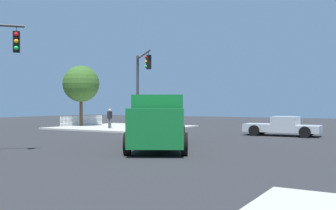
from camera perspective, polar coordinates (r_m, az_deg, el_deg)
name	(u,v)px	position (r m, az deg, el deg)	size (l,w,h in m)	color
ground_plane	(171,148)	(19.70, 0.39, -6.39)	(100.00, 100.00, 0.00)	#2B2B2D
sidewalk_corner_near	(123,127)	(37.10, -6.64, -3.27)	(10.76, 10.76, 0.14)	#B2ADA0
delivery_truck	(159,120)	(20.27, -1.29, -2.19)	(8.40, 6.26, 2.68)	#146B2D
traffic_light_secondary	(141,80)	(28.84, -3.98, 3.72)	(3.51, 3.49, 5.90)	#38383D
pickup_silver	(283,126)	(28.70, 16.50, -2.92)	(2.38, 5.26, 1.38)	#B7BABF
pedestrian_near_corner	(110,117)	(34.59, -8.56, -1.77)	(0.23, 0.53, 1.72)	#4C4C51
picket_fence_run	(82,120)	(40.38, -12.46, -2.22)	(6.04, 0.05, 0.95)	white
shade_tree_near	(81,84)	(39.34, -12.64, 3.04)	(3.59, 3.59, 5.94)	brown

